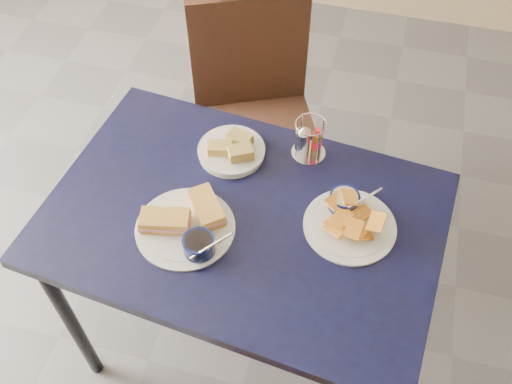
% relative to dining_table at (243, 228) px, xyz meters
% --- Properties ---
extents(dining_table, '(1.23, 0.89, 0.75)m').
position_rel_dining_table_xyz_m(dining_table, '(0.00, 0.00, 0.00)').
color(dining_table, black).
rests_on(dining_table, ground).
extents(chair_far, '(0.60, 0.60, 0.97)m').
position_rel_dining_table_xyz_m(chair_far, '(-0.11, 0.68, -0.13)').
color(chair_far, black).
rests_on(chair_far, ground).
extents(sandwich_plate, '(0.31, 0.29, 0.12)m').
position_rel_dining_table_xyz_m(sandwich_plate, '(-0.14, -0.09, 0.09)').
color(sandwich_plate, white).
rests_on(sandwich_plate, dining_table).
extents(plantain_plate, '(0.27, 0.27, 0.12)m').
position_rel_dining_table_xyz_m(plantain_plate, '(0.30, 0.06, 0.09)').
color(plantain_plate, white).
rests_on(plantain_plate, dining_table).
extents(bread_basket, '(0.21, 0.21, 0.07)m').
position_rel_dining_table_xyz_m(bread_basket, '(-0.10, 0.22, 0.09)').
color(bread_basket, white).
rests_on(bread_basket, dining_table).
extents(condiment_caddy, '(0.11, 0.11, 0.14)m').
position_rel_dining_table_xyz_m(condiment_caddy, '(0.13, 0.29, 0.13)').
color(condiment_caddy, silver).
rests_on(condiment_caddy, dining_table).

